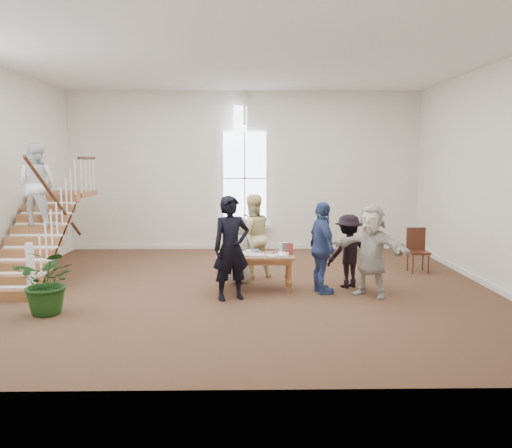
{
  "coord_description": "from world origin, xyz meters",
  "views": [
    {
      "loc": [
        0.09,
        -9.86,
        2.59
      ],
      "look_at": [
        0.26,
        0.4,
        1.26
      ],
      "focal_mm": 35.0,
      "sensor_mm": 36.0,
      "label": 1
    }
  ],
  "objects_px": {
    "woman_cluster_a": "(322,248)",
    "side_chair": "(417,247)",
    "elderly_woman": "(238,250)",
    "police_officer": "(231,248)",
    "woman_cluster_b": "(348,251)",
    "person_yellow": "(252,236)",
    "library_table": "(255,259)",
    "woman_cluster_c": "(371,251)",
    "floor_plant": "(48,282)"
  },
  "relations": [
    {
      "from": "woman_cluster_a",
      "to": "side_chair",
      "type": "distance_m",
      "value": 3.09
    },
    {
      "from": "elderly_woman",
      "to": "side_chair",
      "type": "height_order",
      "value": "elderly_woman"
    },
    {
      "from": "police_officer",
      "to": "woman_cluster_b",
      "type": "bearing_deg",
      "value": -0.93
    },
    {
      "from": "woman_cluster_b",
      "to": "elderly_woman",
      "type": "bearing_deg",
      "value": -37.35
    },
    {
      "from": "police_officer",
      "to": "elderly_woman",
      "type": "distance_m",
      "value": 1.28
    },
    {
      "from": "person_yellow",
      "to": "library_table",
      "type": "bearing_deg",
      "value": 75.0
    },
    {
      "from": "elderly_woman",
      "to": "woman_cluster_c",
      "type": "height_order",
      "value": "woman_cluster_c"
    },
    {
      "from": "woman_cluster_a",
      "to": "side_chair",
      "type": "height_order",
      "value": "woman_cluster_a"
    },
    {
      "from": "elderly_woman",
      "to": "woman_cluster_a",
      "type": "relative_size",
      "value": 0.8
    },
    {
      "from": "floor_plant",
      "to": "elderly_woman",
      "type": "bearing_deg",
      "value": 33.73
    },
    {
      "from": "elderly_woman",
      "to": "woman_cluster_b",
      "type": "relative_size",
      "value": 0.95
    },
    {
      "from": "police_officer",
      "to": "person_yellow",
      "type": "distance_m",
      "value": 1.8
    },
    {
      "from": "woman_cluster_c",
      "to": "woman_cluster_b",
      "type": "bearing_deg",
      "value": 152.09
    },
    {
      "from": "person_yellow",
      "to": "woman_cluster_b",
      "type": "distance_m",
      "value": 2.15
    },
    {
      "from": "police_officer",
      "to": "side_chair",
      "type": "xyz_separation_m",
      "value": [
        4.22,
        2.22,
        -0.4
      ]
    },
    {
      "from": "police_officer",
      "to": "woman_cluster_b",
      "type": "distance_m",
      "value": 2.5
    },
    {
      "from": "person_yellow",
      "to": "woman_cluster_a",
      "type": "bearing_deg",
      "value": 117.45
    },
    {
      "from": "library_table",
      "to": "side_chair",
      "type": "distance_m",
      "value": 4.09
    },
    {
      "from": "woman_cluster_c",
      "to": "elderly_woman",
      "type": "bearing_deg",
      "value": -165.01
    },
    {
      "from": "police_officer",
      "to": "elderly_woman",
      "type": "relative_size",
      "value": 1.36
    },
    {
      "from": "side_chair",
      "to": "woman_cluster_a",
      "type": "bearing_deg",
      "value": -144.58
    },
    {
      "from": "woman_cluster_b",
      "to": "woman_cluster_c",
      "type": "bearing_deg",
      "value": 87.4
    },
    {
      "from": "library_table",
      "to": "police_officer",
      "type": "relative_size",
      "value": 0.79
    },
    {
      "from": "police_officer",
      "to": "side_chair",
      "type": "height_order",
      "value": "police_officer"
    },
    {
      "from": "floor_plant",
      "to": "library_table",
      "type": "bearing_deg",
      "value": 23.23
    },
    {
      "from": "woman_cluster_c",
      "to": "side_chair",
      "type": "height_order",
      "value": "woman_cluster_c"
    },
    {
      "from": "person_yellow",
      "to": "woman_cluster_c",
      "type": "xyz_separation_m",
      "value": [
        2.24,
        -1.54,
        -0.04
      ]
    },
    {
      "from": "police_officer",
      "to": "elderly_woman",
      "type": "bearing_deg",
      "value": 64.44
    },
    {
      "from": "floor_plant",
      "to": "person_yellow",
      "type": "bearing_deg",
      "value": 37.05
    },
    {
      "from": "police_officer",
      "to": "elderly_woman",
      "type": "xyz_separation_m",
      "value": [
        0.1,
        1.25,
        -0.26
      ]
    },
    {
      "from": "woman_cluster_c",
      "to": "floor_plant",
      "type": "bearing_deg",
      "value": -132.21
    },
    {
      "from": "police_officer",
      "to": "library_table",
      "type": "bearing_deg",
      "value": 34.47
    },
    {
      "from": "woman_cluster_a",
      "to": "woman_cluster_c",
      "type": "relative_size",
      "value": 1.02
    },
    {
      "from": "elderly_woman",
      "to": "library_table",
      "type": "bearing_deg",
      "value": 115.91
    },
    {
      "from": "library_table",
      "to": "side_chair",
      "type": "height_order",
      "value": "side_chair"
    },
    {
      "from": "library_table",
      "to": "elderly_woman",
      "type": "relative_size",
      "value": 1.08
    },
    {
      "from": "police_officer",
      "to": "floor_plant",
      "type": "relative_size",
      "value": 1.73
    },
    {
      "from": "library_table",
      "to": "woman_cluster_b",
      "type": "bearing_deg",
      "value": 6.64
    },
    {
      "from": "woman_cluster_a",
      "to": "floor_plant",
      "type": "xyz_separation_m",
      "value": [
        -4.78,
        -1.25,
        -0.33
      ]
    },
    {
      "from": "police_officer",
      "to": "woman_cluster_a",
      "type": "bearing_deg",
      "value": -7.89
    },
    {
      "from": "elderly_woman",
      "to": "side_chair",
      "type": "relative_size",
      "value": 1.39
    },
    {
      "from": "side_chair",
      "to": "woman_cluster_c",
      "type": "bearing_deg",
      "value": -128.86
    },
    {
      "from": "police_officer",
      "to": "woman_cluster_c",
      "type": "relative_size",
      "value": 1.11
    },
    {
      "from": "woman_cluster_c",
      "to": "floor_plant",
      "type": "height_order",
      "value": "woman_cluster_c"
    },
    {
      "from": "woman_cluster_b",
      "to": "library_table",
      "type": "bearing_deg",
      "value": -21.23
    },
    {
      "from": "library_table",
      "to": "woman_cluster_a",
      "type": "xyz_separation_m",
      "value": [
        1.29,
        -0.25,
        0.26
      ]
    },
    {
      "from": "library_table",
      "to": "side_chair",
      "type": "relative_size",
      "value": 1.5
    },
    {
      "from": "woman_cluster_a",
      "to": "woman_cluster_c",
      "type": "height_order",
      "value": "woman_cluster_a"
    },
    {
      "from": "police_officer",
      "to": "person_yellow",
      "type": "bearing_deg",
      "value": 56.14
    },
    {
      "from": "library_table",
      "to": "floor_plant",
      "type": "relative_size",
      "value": 1.37
    }
  ]
}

